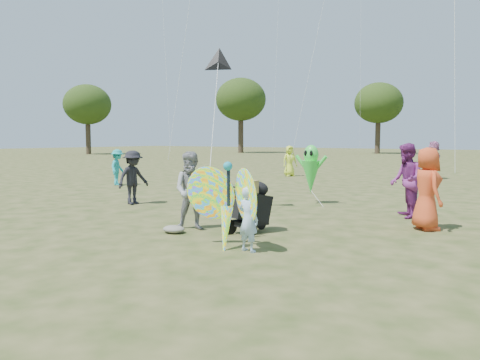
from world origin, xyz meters
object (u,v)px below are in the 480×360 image
at_px(jogging_stroller, 251,203).
at_px(crowd_a, 427,189).
at_px(adult_man, 192,191).
at_px(butterfly_kite, 227,205).
at_px(crowd_g, 290,161).
at_px(child_girl, 248,219).
at_px(crowd_b, 133,177).
at_px(alien_kite, 311,171).
at_px(crowd_j, 433,160).
at_px(crowd_e, 406,180).
at_px(crowd_i, 118,167).

bearing_deg(jogging_stroller, crowd_a, 63.07).
bearing_deg(adult_man, butterfly_kite, -60.04).
bearing_deg(crowd_g, child_girl, -118.41).
xyz_separation_m(crowd_b, crowd_g, (-1.09, 11.58, -0.01)).
distance_m(crowd_g, alien_kite, 10.08).
xyz_separation_m(crowd_a, crowd_j, (-2.65, 12.94, 0.03)).
distance_m(adult_man, crowd_j, 15.81).
height_order(child_girl, jogging_stroller, child_girl).
bearing_deg(crowd_a, child_girl, 111.70).
bearing_deg(child_girl, alien_kite, -65.30).
distance_m(child_girl, crowd_a, 4.27).
xyz_separation_m(crowd_g, jogging_stroller, (6.22, -13.11, -0.16)).
distance_m(crowd_e, crowd_g, 12.59).
relative_size(crowd_a, crowd_j, 0.97).
xyz_separation_m(crowd_i, butterfly_kite, (10.27, -6.42, 0.03)).
height_order(adult_man, butterfly_kite, adult_man).
height_order(child_girl, crowd_e, crowd_e).
bearing_deg(butterfly_kite, jogging_stroller, 106.28).
bearing_deg(adult_man, alien_kite, 56.90).
height_order(crowd_e, butterfly_kite, crowd_e).
bearing_deg(alien_kite, crowd_j, 84.10).
relative_size(crowd_j, alien_kite, 1.04).
xyz_separation_m(crowd_e, jogging_stroller, (-2.11, -3.66, -0.30)).
height_order(adult_man, crowd_a, crowd_a).
distance_m(crowd_j, jogging_stroller, 15.31).
bearing_deg(adult_man, child_girl, -54.20).
bearing_deg(crowd_i, adult_man, -149.39).
xyz_separation_m(crowd_a, crowd_e, (-0.78, 1.30, 0.04)).
bearing_deg(child_girl, crowd_g, -55.47).
bearing_deg(crowd_g, crowd_i, -168.74).
height_order(crowd_g, alien_kite, alien_kite).
distance_m(child_girl, butterfly_kite, 0.49).
xyz_separation_m(child_girl, jogging_stroller, (-0.84, 1.37, 0.06)).
relative_size(crowd_g, butterfly_kite, 0.89).
xyz_separation_m(crowd_b, alien_kite, (4.25, 3.03, 0.18)).
xyz_separation_m(crowd_b, butterfly_kite, (5.53, -2.91, -0.02)).
bearing_deg(crowd_a, jogging_stroller, 89.65).
height_order(adult_man, jogging_stroller, adult_man).
bearing_deg(crowd_i, butterfly_kite, -149.11).
xyz_separation_m(crowd_g, crowd_j, (6.45, 2.19, 0.13)).
distance_m(crowd_a, crowd_g, 14.09).
bearing_deg(crowd_e, jogging_stroller, -57.21).
relative_size(adult_man, crowd_j, 0.92).
height_order(crowd_a, alien_kite, crowd_a).
xyz_separation_m(child_girl, crowd_e, (1.26, 5.03, 0.35)).
bearing_deg(crowd_j, crowd_b, -7.95).
relative_size(crowd_e, crowd_i, 1.23).
relative_size(crowd_a, alien_kite, 1.00).
distance_m(child_girl, crowd_g, 16.11).
bearing_deg(crowd_i, crowd_e, -123.69).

